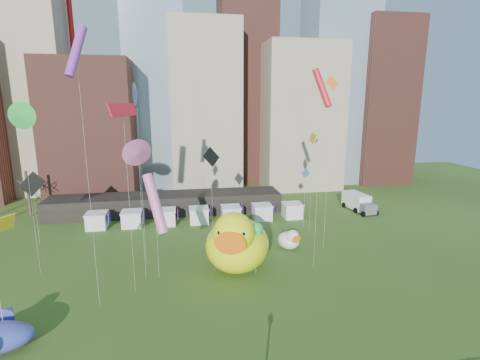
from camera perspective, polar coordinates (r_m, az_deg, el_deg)
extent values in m
cube|color=gray|center=(84.40, -30.07, 12.52)|extent=(14.00, 12.00, 42.00)
cube|color=brown|center=(75.46, -22.34, 7.35)|extent=(16.00, 14.00, 26.00)
cube|color=#8C9EB2|center=(82.08, -13.33, 18.43)|extent=(12.00, 12.00, 55.00)
cube|color=gray|center=(77.69, -5.60, 11.28)|extent=(14.00, 14.00, 34.00)
cube|color=brown|center=(86.33, 1.02, 22.79)|extent=(12.00, 12.00, 68.00)
cube|color=gray|center=(79.79, 9.24, 9.78)|extent=(16.00, 14.00, 30.00)
cube|color=#8C9EB2|center=(87.28, 15.04, 15.65)|extent=(14.00, 12.00, 48.00)
cube|color=brown|center=(89.93, 21.28, 11.31)|extent=(12.00, 12.00, 36.00)
cylinder|color=red|center=(89.56, 12.45, 24.76)|extent=(1.00, 1.00, 76.00)
cube|color=black|center=(61.87, -11.48, -3.66)|extent=(38.00, 6.00, 3.20)
cube|color=white|center=(57.57, -21.67, -6.06)|extent=(2.80, 2.80, 2.20)
cube|color=red|center=(57.06, -19.93, -5.56)|extent=(0.08, 1.40, 1.60)
cube|color=white|center=(56.71, -16.70, -5.97)|extent=(2.80, 2.80, 2.20)
cube|color=red|center=(56.35, -14.91, -5.44)|extent=(0.08, 1.40, 1.60)
cube|color=white|center=(56.28, -11.62, -5.83)|extent=(2.80, 2.80, 2.20)
cube|color=red|center=(56.08, -9.80, -5.28)|extent=(0.08, 1.40, 1.60)
cube|color=white|center=(56.30, -6.51, -5.64)|extent=(2.80, 2.80, 2.20)
cube|color=red|center=(56.26, -4.68, -5.08)|extent=(0.08, 1.40, 1.60)
cube|color=white|center=(56.76, -1.44, -5.41)|extent=(2.80, 2.80, 2.20)
cube|color=red|center=(56.88, 0.36, -4.84)|extent=(0.08, 1.40, 1.60)
cube|color=white|center=(57.64, 3.50, -5.15)|extent=(2.80, 2.80, 2.20)
cube|color=red|center=(57.92, 5.25, -4.57)|extent=(0.08, 1.40, 1.60)
cube|color=white|center=(58.95, 8.26, -4.86)|extent=(2.80, 2.80, 2.20)
cube|color=red|center=(59.37, 9.93, -4.29)|extent=(0.08, 1.40, 1.60)
cylinder|color=#382B21|center=(67.74, -30.45, -1.88)|extent=(0.44, 0.44, 7.50)
ellipsoid|color=#FBFF0D|center=(40.58, -0.42, -10.18)|extent=(9.16, 9.95, 5.78)
ellipsoid|color=#FBFF0D|center=(43.58, 0.20, -8.77)|extent=(2.28, 2.00, 2.34)
sphere|color=#FBFF0D|center=(37.35, -1.01, -8.40)|extent=(5.46, 5.46, 4.35)
cone|color=orange|center=(35.70, -1.47, -9.66)|extent=(2.87, 2.59, 2.39)
sphere|color=white|center=(36.24, -3.19, -8.11)|extent=(0.78, 0.78, 0.78)
sphere|color=white|center=(35.87, 0.60, -8.30)|extent=(0.78, 0.78, 0.78)
sphere|color=black|center=(35.90, -3.31, -8.31)|extent=(0.39, 0.39, 0.39)
sphere|color=black|center=(35.53, 0.52, -8.51)|extent=(0.39, 0.39, 0.39)
ellipsoid|color=white|center=(47.02, 7.68, -9.42)|extent=(3.24, 3.59, 2.17)
ellipsoid|color=white|center=(48.00, 6.95, -9.00)|extent=(0.83, 0.70, 0.88)
sphere|color=white|center=(45.92, 8.32, -8.81)|extent=(1.95, 1.95, 1.63)
cone|color=orange|center=(45.39, 8.77, -9.16)|extent=(1.04, 0.91, 0.90)
sphere|color=white|center=(45.27, 8.13, -8.83)|extent=(0.29, 0.29, 0.29)
sphere|color=white|center=(45.71, 9.11, -8.65)|extent=(0.29, 0.29, 0.29)
sphere|color=black|center=(45.16, 8.22, -8.89)|extent=(0.15, 0.15, 0.15)
sphere|color=black|center=(45.60, 9.20, -8.71)|extent=(0.15, 0.15, 0.15)
cylinder|color=silver|center=(39.93, 2.55, -12.21)|extent=(0.03, 0.03, 3.72)
ellipsoid|color=green|center=(39.19, 2.58, -9.74)|extent=(1.10, 0.90, 2.78)
sphere|color=green|center=(38.51, 2.65, -7.77)|extent=(1.42, 1.42, 1.42)
cone|color=green|center=(37.95, 2.85, -8.19)|extent=(0.50, 0.89, 0.50)
sphere|color=green|center=(39.86, 2.54, -11.84)|extent=(0.99, 0.99, 0.99)
cylinder|color=silver|center=(40.12, -0.08, -12.54)|extent=(0.03, 0.03, 3.13)
ellipsoid|color=#6A42C6|center=(39.49, -0.08, -10.48)|extent=(1.05, 0.89, 2.45)
sphere|color=#6A42C6|center=(38.85, -0.04, -8.78)|extent=(1.39, 1.39, 1.25)
cone|color=#6A42C6|center=(38.36, 0.10, -9.17)|extent=(0.53, 0.83, 0.44)
sphere|color=#6A42C6|center=(40.10, -0.09, -12.30)|extent=(0.88, 0.88, 0.88)
cone|color=#4C3796|center=(37.09, -32.74, -17.13)|extent=(1.63, 1.83, 1.53)
cube|color=white|center=(65.63, 17.88, -3.11)|extent=(3.14, 5.41, 2.56)
cube|color=#595960|center=(63.24, 19.55, -4.29)|extent=(2.59, 2.15, 1.64)
cylinder|color=black|center=(63.77, 17.82, -4.60)|extent=(0.38, 0.95, 0.92)
cylinder|color=black|center=(65.26, 19.66, -4.35)|extent=(0.38, 0.95, 0.92)
cylinder|color=black|center=(66.51, 16.10, -3.79)|extent=(0.38, 0.95, 0.92)
cylinder|color=black|center=(67.93, 17.90, -3.57)|extent=(0.38, 0.95, 0.92)
cylinder|color=silver|center=(39.70, 12.14, -0.39)|extent=(0.02, 0.02, 19.76)
cylinder|color=red|center=(38.77, 12.82, 14.00)|extent=(2.01, 2.26, 4.00)
cylinder|color=silver|center=(38.44, -15.18, -5.81)|extent=(0.02, 0.02, 13.50)
cone|color=pink|center=(36.94, -15.77, 4.19)|extent=(1.90, 2.20, 2.59)
cylinder|color=silver|center=(53.62, -29.51, -4.82)|extent=(0.02, 0.02, 8.17)
cube|color=black|center=(52.66, -29.98, -0.56)|extent=(3.31, 0.10, 3.31)
cylinder|color=silver|center=(54.26, 10.16, -3.18)|extent=(0.02, 0.02, 8.14)
cube|color=blue|center=(53.32, 10.32, 1.04)|extent=(0.84, 1.28, 1.50)
cylinder|color=silver|center=(45.28, 13.66, 1.58)|extent=(0.02, 0.02, 20.49)
cube|color=orange|center=(44.56, 14.36, 14.63)|extent=(1.68, 0.13, 1.68)
cylinder|color=silver|center=(33.50, -22.78, -1.22)|extent=(0.02, 0.02, 22.31)
cylinder|color=purple|center=(32.90, -24.48, 18.03)|extent=(1.95, 2.48, 4.23)
cylinder|color=silver|center=(35.54, -17.07, -3.88)|extent=(0.02, 0.02, 17.70)
cube|color=red|center=(34.21, -18.02, 10.50)|extent=(2.17, 3.56, 1.14)
cylinder|color=silver|center=(39.14, -12.94, -9.46)|extent=(0.02, 0.02, 8.22)
cylinder|color=pink|center=(37.83, -13.24, -3.67)|extent=(2.86, 3.55, 6.10)
cylinder|color=silver|center=(48.66, -4.44, -2.92)|extent=(0.02, 0.02, 11.27)
cube|color=black|center=(47.48, -4.56, 3.65)|extent=(2.33, 1.55, 2.77)
cylinder|color=silver|center=(43.52, -30.16, -2.54)|extent=(0.02, 0.02, 17.05)
cone|color=green|center=(42.38, -31.42, 8.68)|extent=(2.47, 1.70, 2.69)
cylinder|color=silver|center=(51.29, 11.14, -1.03)|extent=(0.02, 0.02, 13.52)
cube|color=yellow|center=(50.17, 11.46, 6.50)|extent=(1.23, 3.82, 1.15)
cylinder|color=silver|center=(41.13, -15.28, -0.52)|extent=(0.02, 0.02, 19.18)
cone|color=blue|center=(40.15, -16.08, 12.94)|extent=(0.34, 2.48, 2.48)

